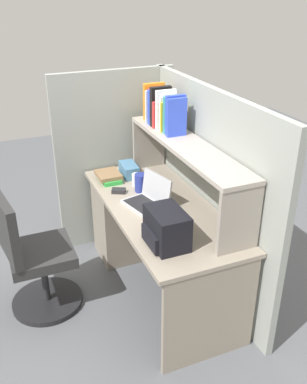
% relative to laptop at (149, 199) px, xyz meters
% --- Properties ---
extents(ground_plane, '(8.00, 8.00, 0.00)m').
position_rel_laptop_xyz_m(ground_plane, '(0.04, 0.07, -0.78)').
color(ground_plane, '#595B60').
extents(desk, '(1.60, 0.70, 0.73)m').
position_rel_laptop_xyz_m(desk, '(-0.35, 0.07, -0.38)').
color(desk, gray).
rests_on(desk, ground_plane).
extents(cubicle_partition_rear, '(1.84, 0.05, 1.55)m').
position_rel_laptop_xyz_m(cubicle_partition_rear, '(0.04, 0.45, -0.01)').
color(cubicle_partition_rear, '#939991').
rests_on(cubicle_partition_rear, ground_plane).
extents(cubicle_partition_left, '(0.05, 1.06, 1.55)m').
position_rel_laptop_xyz_m(cubicle_partition_left, '(-0.81, 0.02, -0.01)').
color(cubicle_partition_left, '#939991').
rests_on(cubicle_partition_left, ground_plane).
extents(overhead_hutch, '(1.44, 0.28, 0.45)m').
position_rel_laptop_xyz_m(overhead_hutch, '(0.04, 0.27, 0.30)').
color(overhead_hutch, gray).
rests_on(overhead_hutch, desk).
extents(reference_books_on_shelf, '(0.47, 0.19, 0.30)m').
position_rel_laptop_xyz_m(reference_books_on_shelf, '(-0.35, 0.27, 0.53)').
color(reference_books_on_shelf, orange).
rests_on(reference_books_on_shelf, overhead_hutch).
extents(laptop, '(0.36, 0.32, 0.22)m').
position_rel_laptop_xyz_m(laptop, '(0.00, 0.00, 0.00)').
color(laptop, '#B7BABF').
rests_on(laptop, desk).
extents(backpack, '(0.30, 0.23, 0.23)m').
position_rel_laptop_xyz_m(backpack, '(0.51, -0.10, 0.06)').
color(backpack, black).
rests_on(backpack, desk).
extents(computer_mouse, '(0.10, 0.12, 0.03)m').
position_rel_laptop_xyz_m(computer_mouse, '(-0.27, -0.14, -0.03)').
color(computer_mouse, '#262628').
rests_on(computer_mouse, desk).
extents(paper_cup, '(0.08, 0.08, 0.10)m').
position_rel_laptop_xyz_m(paper_cup, '(-0.34, 0.03, -0.00)').
color(paper_cup, white).
rests_on(paper_cup, desk).
extents(tissue_box, '(0.23, 0.13, 0.10)m').
position_rel_laptop_xyz_m(tissue_box, '(-0.54, 0.04, -0.00)').
color(tissue_box, teal).
rests_on(tissue_box, desk).
extents(snack_canister, '(0.10, 0.10, 0.14)m').
position_rel_laptop_xyz_m(snack_canister, '(-0.23, 0.03, 0.02)').
color(snack_canister, navy).
rests_on(snack_canister, desk).
extents(desk_book_stack, '(0.23, 0.18, 0.06)m').
position_rel_laptop_xyz_m(desk_book_stack, '(-0.51, -0.14, -0.02)').
color(desk_book_stack, green).
rests_on(desk_book_stack, desk).
extents(office_chair, '(0.52, 0.52, 0.93)m').
position_rel_laptop_xyz_m(office_chair, '(-0.09, -0.84, -0.39)').
color(office_chair, black).
rests_on(office_chair, ground_plane).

